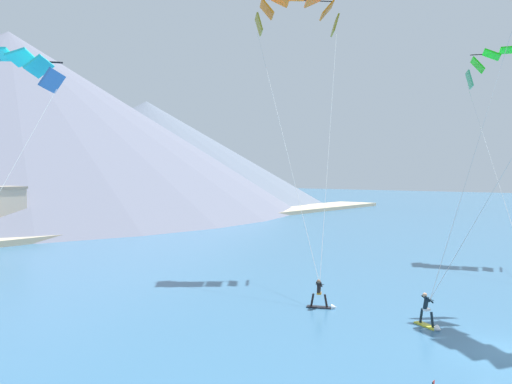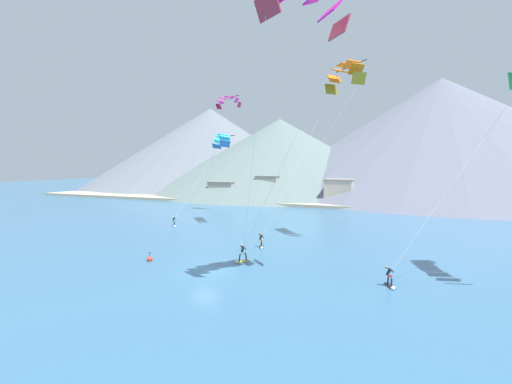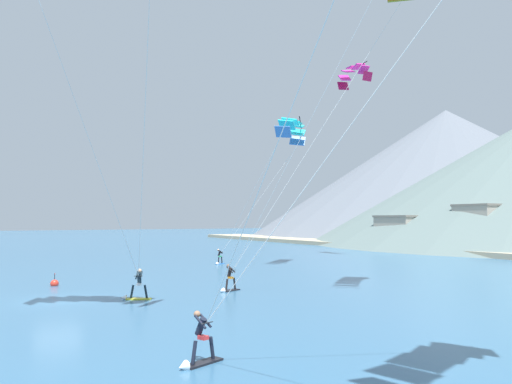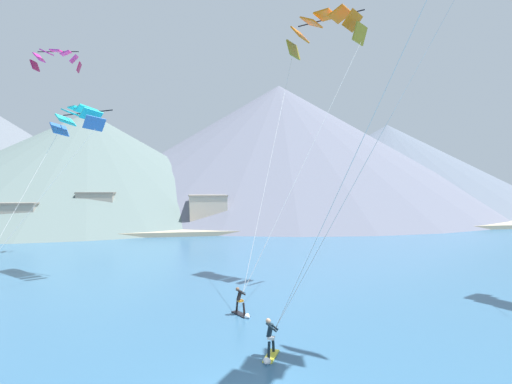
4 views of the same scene
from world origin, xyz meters
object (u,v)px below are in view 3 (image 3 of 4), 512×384
object	(u,v)px
kitesurfer_near_lead	(136,289)
kitesurfer_near_trail	(197,348)
race_marker_buoy	(55,284)
parafoil_kite_far_left	(292,129)
kitesurfer_mid_center	(228,283)
parafoil_kite_distant_high_outer	(354,73)
kitesurfer_far_left	(219,260)

from	to	relation	value
kitesurfer_near_lead	kitesurfer_near_trail	world-z (taller)	kitesurfer_near_lead
race_marker_buoy	parafoil_kite_far_left	bearing A→B (deg)	99.86
kitesurfer_near_trail	kitesurfer_mid_center	distance (m)	16.34
kitesurfer_mid_center	race_marker_buoy	distance (m)	12.57
kitesurfer_near_trail	parafoil_kite_distant_high_outer	xyz separation A→B (m)	(-31.60, 33.83, 22.03)
kitesurfer_near_trail	kitesurfer_far_left	distance (m)	35.82
kitesurfer_near_lead	parafoil_kite_distant_high_outer	bearing A→B (deg)	119.07
kitesurfer_near_trail	kitesurfer_mid_center	world-z (taller)	kitesurfer_mid_center
kitesurfer_near_lead	kitesurfer_mid_center	bearing A→B (deg)	92.82
kitesurfer_near_trail	parafoil_kite_far_left	size ratio (longest dim) A/B	0.13
parafoil_kite_distant_high_outer	kitesurfer_far_left	bearing A→B (deg)	-91.60
kitesurfer_mid_center	kitesurfer_far_left	bearing A→B (deg)	156.52
race_marker_buoy	parafoil_kite_distant_high_outer	bearing A→B (deg)	104.49
parafoil_kite_distant_high_outer	race_marker_buoy	bearing A→B (deg)	-75.51
parafoil_kite_distant_high_outer	kitesurfer_mid_center	bearing A→B (deg)	-55.90
parafoil_kite_far_left	parafoil_kite_distant_high_outer	distance (m)	16.20
kitesurfer_near_trail	parafoil_kite_far_left	world-z (taller)	parafoil_kite_far_left
parafoil_kite_far_left	race_marker_buoy	size ratio (longest dim) A/B	13.16
kitesurfer_near_lead	parafoil_kite_far_left	distance (m)	26.52
kitesurfer_near_lead	kitesurfer_far_left	world-z (taller)	kitesurfer_near_lead
kitesurfer_near_trail	race_marker_buoy	xyz separation A→B (m)	(-22.52, -1.30, -0.36)
kitesurfer_mid_center	kitesurfer_near_lead	bearing A→B (deg)	-87.18
kitesurfer_mid_center	parafoil_kite_distant_high_outer	size ratio (longest dim) A/B	0.33
kitesurfer_far_left	kitesurfer_near_lead	bearing A→B (deg)	-37.40
kitesurfer_near_lead	kitesurfer_far_left	distance (m)	22.93
kitesurfer_near_trail	kitesurfer_mid_center	bearing A→B (deg)	150.26
kitesurfer_near_trail	parafoil_kite_distant_high_outer	distance (m)	51.27
kitesurfer_far_left	parafoil_kite_far_left	distance (m)	15.39
kitesurfer_far_left	race_marker_buoy	distance (m)	19.68
kitesurfer_near_trail	parafoil_kite_distant_high_outer	world-z (taller)	parafoil_kite_distant_high_outer
kitesurfer_near_lead	kitesurfer_near_trail	size ratio (longest dim) A/B	1.04
kitesurfer_near_lead	parafoil_kite_far_left	bearing A→B (deg)	123.05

